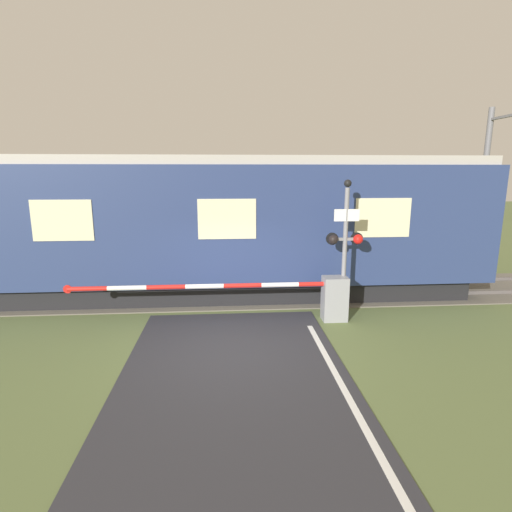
{
  "coord_description": "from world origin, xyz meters",
  "views": [
    {
      "loc": [
        -0.1,
        -7.88,
        3.64
      ],
      "look_at": [
        0.63,
        2.01,
        1.54
      ],
      "focal_mm": 28.0,
      "sensor_mm": 36.0,
      "label": 1
    }
  ],
  "objects": [
    {
      "name": "train",
      "position": [
        -0.09,
        3.83,
        2.08
      ],
      "size": [
        14.91,
        3.0,
        4.06
      ],
      "color": "black",
      "rests_on": "ground_plane"
    },
    {
      "name": "crossing_barrier",
      "position": [
        1.87,
        1.41,
        0.64
      ],
      "size": [
        6.8,
        0.44,
        1.11
      ],
      "color": "gray",
      "rests_on": "ground_plane"
    },
    {
      "name": "track_bed",
      "position": [
        0.0,
        3.83,
        0.02
      ],
      "size": [
        36.0,
        3.2,
        0.13
      ],
      "color": "#666056",
      "rests_on": "ground_plane"
    },
    {
      "name": "signal_post",
      "position": [
        2.78,
        1.55,
        1.97
      ],
      "size": [
        0.91,
        0.26,
        3.46
      ],
      "color": "gray",
      "rests_on": "ground_plane"
    },
    {
      "name": "ground_plane",
      "position": [
        0.0,
        0.0,
        0.0
      ],
      "size": [
        80.0,
        80.0,
        0.0
      ],
      "primitive_type": "plane",
      "color": "#5B6B3D"
    },
    {
      "name": "catenary_pole",
      "position": [
        9.03,
        5.84,
        3.05
      ],
      "size": [
        0.2,
        1.9,
        5.81
      ],
      "color": "slate",
      "rests_on": "ground_plane"
    }
  ]
}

